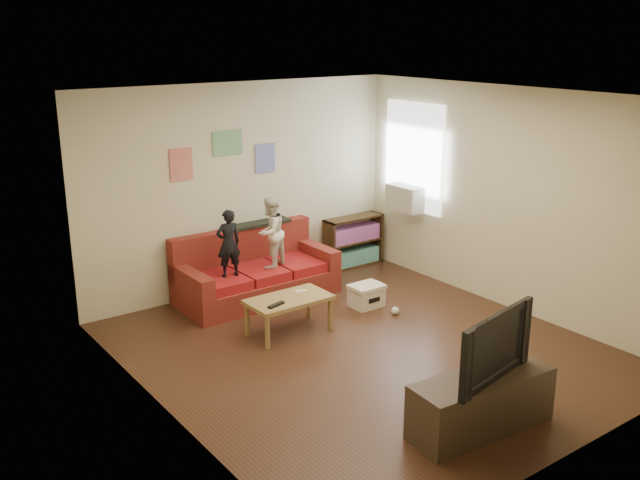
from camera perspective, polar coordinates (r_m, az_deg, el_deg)
room_shell at (r=7.32m, az=3.72°, el=0.81°), size 4.52×5.02×2.72m
sofa at (r=9.18m, az=-5.27°, el=-2.78°), size 2.02×0.93×0.89m
child_a at (r=8.66m, az=-7.34°, el=-0.26°), size 0.33×0.24×0.84m
child_b at (r=8.94m, az=-3.99°, el=0.63°), size 0.55×0.50×0.91m
coffee_table at (r=8.06m, az=-2.50°, el=-5.04°), size 0.95×0.52×0.43m
remote at (r=7.82m, az=-3.54°, el=-5.20°), size 0.23×0.11×0.02m
game_controller at (r=8.18m, az=-1.54°, el=-4.14°), size 0.14×0.08×0.03m
bookshelf at (r=10.34m, az=2.66°, el=-0.32°), size 0.92×0.28×0.73m
window at (r=9.90m, az=7.50°, el=6.60°), size 0.04×1.08×1.48m
ac_unit at (r=9.93m, az=6.88°, el=3.36°), size 0.28×0.55×0.35m
artwork_left at (r=8.83m, az=-11.05°, el=5.95°), size 0.30×0.01×0.40m
artwork_center at (r=9.09m, az=-7.40°, el=7.70°), size 0.42×0.01×0.32m
artwork_right at (r=9.40m, az=-4.40°, el=6.54°), size 0.30×0.01×0.38m
file_box at (r=8.91m, az=3.74°, el=-4.44°), size 0.41×0.31×0.28m
tv_stand at (r=6.43m, az=12.78°, el=-12.58°), size 1.36×0.56×0.50m
television at (r=6.18m, az=13.11°, el=-8.09°), size 1.06×0.33×0.61m
tissue at (r=8.72m, az=6.04°, el=-5.66°), size 0.11×0.11×0.10m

